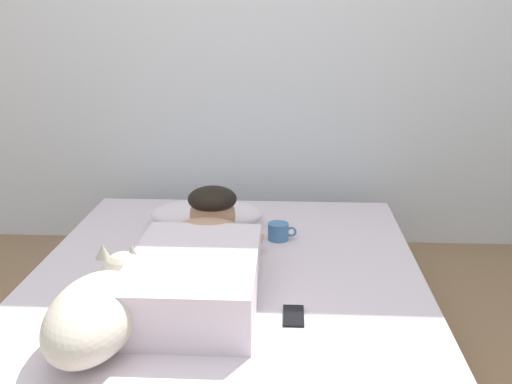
# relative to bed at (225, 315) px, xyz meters

# --- Properties ---
(back_wall) EXTENTS (4.38, 0.12, 2.50)m
(back_wall) POSITION_rel_bed_xyz_m (0.09, 1.23, 1.11)
(back_wall) COLOR silver
(back_wall) RESTS_ON ground
(bed) EXTENTS (1.53, 2.01, 0.29)m
(bed) POSITION_rel_bed_xyz_m (0.00, 0.00, 0.00)
(bed) COLOR #726051
(bed) RESTS_ON ground
(pillow) EXTENTS (0.52, 0.32, 0.11)m
(pillow) POSITION_rel_bed_xyz_m (-0.14, 0.58, 0.20)
(pillow) COLOR silver
(pillow) RESTS_ON bed
(person_lying) EXTENTS (0.43, 0.92, 0.27)m
(person_lying) POSITION_rel_bed_xyz_m (-0.08, -0.07, 0.25)
(person_lying) COLOR silver
(person_lying) RESTS_ON bed
(dog) EXTENTS (0.26, 0.57, 0.21)m
(dog) POSITION_rel_bed_xyz_m (-0.33, -0.46, 0.25)
(dog) COLOR beige
(dog) RESTS_ON bed
(coffee_cup) EXTENTS (0.12, 0.09, 0.07)m
(coffee_cup) POSITION_rel_bed_xyz_m (0.19, 0.42, 0.19)
(coffee_cup) COLOR teal
(coffee_cup) RESTS_ON bed
(cell_phone) EXTENTS (0.07, 0.14, 0.01)m
(cell_phone) POSITION_rel_bed_xyz_m (0.25, -0.28, 0.15)
(cell_phone) COLOR black
(cell_phone) RESTS_ON bed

